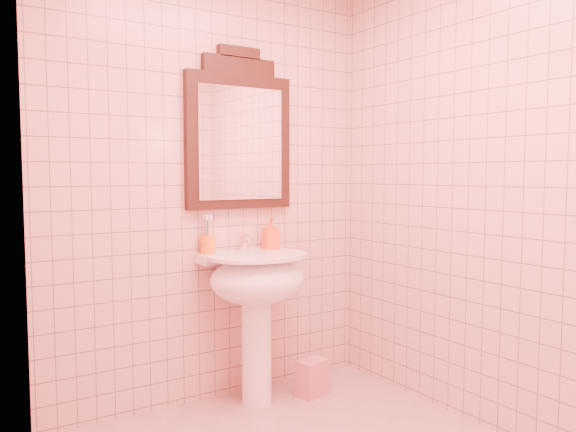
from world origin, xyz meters
TOP-DOWN VIEW (x-y plane):
  - back_wall at (0.00, 1.10)m, footprint 2.00×0.02m
  - pedestal_sink at (0.16, 0.87)m, footprint 0.58×0.58m
  - faucet at (0.16, 1.01)m, footprint 0.04×0.16m
  - mirror at (0.16, 1.07)m, footprint 0.67×0.06m
  - toothbrush_cup at (-0.06, 1.04)m, footprint 0.08×0.08m
  - soap_dispenser at (0.33, 1.01)m, footprint 0.10×0.10m
  - towel at (0.49, 0.80)m, footprint 0.20×0.15m

SIDE VIEW (x-z plane):
  - towel at x=0.49m, z-range 0.00..0.21m
  - pedestal_sink at x=0.16m, z-range 0.23..1.09m
  - toothbrush_cup at x=-0.06m, z-range 0.82..1.01m
  - faucet at x=0.16m, z-range 0.87..0.97m
  - soap_dispenser at x=0.33m, z-range 0.86..1.05m
  - back_wall at x=0.00m, z-range 0.00..2.50m
  - mirror at x=0.16m, z-range 1.07..2.01m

